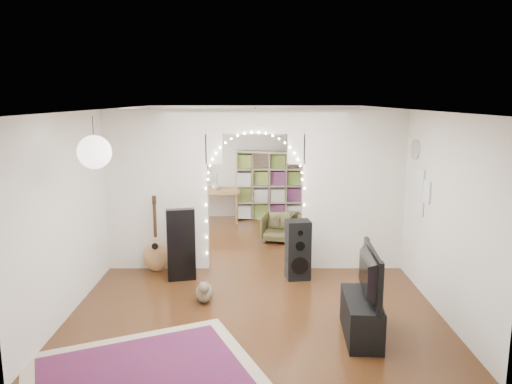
{
  "coord_description": "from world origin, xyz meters",
  "views": [
    {
      "loc": [
        -0.0,
        -8.27,
        2.88
      ],
      "look_at": [
        0.01,
        0.3,
        1.26
      ],
      "focal_mm": 35.0,
      "sensor_mm": 36.0,
      "label": 1
    }
  ],
  "objects_px": {
    "acoustic_guitar": "(156,244)",
    "floor_speaker": "(298,250)",
    "media_console": "(361,317)",
    "dining_table": "(216,193)",
    "dining_chair_left": "(278,228)",
    "bookcase": "(269,185)",
    "dining_chair_right": "(289,225)"
  },
  "relations": [
    {
      "from": "floor_speaker",
      "to": "dining_chair_left",
      "type": "bearing_deg",
      "value": 88.67
    },
    {
      "from": "acoustic_guitar",
      "to": "dining_table",
      "type": "bearing_deg",
      "value": 79.92
    },
    {
      "from": "bookcase",
      "to": "dining_chair_left",
      "type": "distance_m",
      "value": 2.02
    },
    {
      "from": "acoustic_guitar",
      "to": "floor_speaker",
      "type": "relative_size",
      "value": 1.15
    },
    {
      "from": "dining_chair_right",
      "to": "media_console",
      "type": "bearing_deg",
      "value": -87.75
    },
    {
      "from": "floor_speaker",
      "to": "dining_chair_left",
      "type": "height_order",
      "value": "floor_speaker"
    },
    {
      "from": "floor_speaker",
      "to": "bookcase",
      "type": "bearing_deg",
      "value": 87.54
    },
    {
      "from": "media_console",
      "to": "dining_table",
      "type": "bearing_deg",
      "value": 114.06
    },
    {
      "from": "acoustic_guitar",
      "to": "dining_chair_left",
      "type": "height_order",
      "value": "acoustic_guitar"
    },
    {
      "from": "floor_speaker",
      "to": "dining_chair_right",
      "type": "height_order",
      "value": "floor_speaker"
    },
    {
      "from": "acoustic_guitar",
      "to": "dining_table",
      "type": "relative_size",
      "value": 0.9
    },
    {
      "from": "floor_speaker",
      "to": "media_console",
      "type": "xyz_separation_m",
      "value": [
        0.6,
        -2.02,
        -0.23
      ]
    },
    {
      "from": "bookcase",
      "to": "floor_speaker",
      "type": "bearing_deg",
      "value": -67.87
    },
    {
      "from": "media_console",
      "to": "dining_table",
      "type": "relative_size",
      "value": 0.82
    },
    {
      "from": "acoustic_guitar",
      "to": "dining_chair_right",
      "type": "distance_m",
      "value": 3.23
    },
    {
      "from": "acoustic_guitar",
      "to": "bookcase",
      "type": "distance_m",
      "value": 4.26
    },
    {
      "from": "acoustic_guitar",
      "to": "floor_speaker",
      "type": "xyz_separation_m",
      "value": [
        2.35,
        -0.33,
        -0.0
      ]
    },
    {
      "from": "acoustic_guitar",
      "to": "bookcase",
      "type": "relative_size",
      "value": 0.67
    },
    {
      "from": "floor_speaker",
      "to": "media_console",
      "type": "bearing_deg",
      "value": -80.69
    },
    {
      "from": "acoustic_guitar",
      "to": "floor_speaker",
      "type": "distance_m",
      "value": 2.37
    },
    {
      "from": "dining_table",
      "to": "dining_chair_left",
      "type": "xyz_separation_m",
      "value": [
        1.4,
        -1.72,
        -0.41
      ]
    },
    {
      "from": "acoustic_guitar",
      "to": "dining_chair_right",
      "type": "xyz_separation_m",
      "value": [
        2.38,
        2.17,
        -0.24
      ]
    },
    {
      "from": "media_console",
      "to": "dining_chair_right",
      "type": "relative_size",
      "value": 1.85
    },
    {
      "from": "dining_table",
      "to": "dining_chair_right",
      "type": "distance_m",
      "value": 2.18
    },
    {
      "from": "bookcase",
      "to": "media_console",
      "type": "bearing_deg",
      "value": -63.88
    },
    {
      "from": "bookcase",
      "to": "dining_table",
      "type": "distance_m",
      "value": 1.3
    },
    {
      "from": "acoustic_guitar",
      "to": "dining_chair_left",
      "type": "distance_m",
      "value": 2.8
    },
    {
      "from": "floor_speaker",
      "to": "bookcase",
      "type": "relative_size",
      "value": 0.59
    },
    {
      "from": "media_console",
      "to": "floor_speaker",
      "type": "bearing_deg",
      "value": 109.96
    },
    {
      "from": "floor_speaker",
      "to": "dining_chair_right",
      "type": "relative_size",
      "value": 1.78
    },
    {
      "from": "dining_table",
      "to": "dining_chair_left",
      "type": "bearing_deg",
      "value": -49.3
    },
    {
      "from": "media_console",
      "to": "bookcase",
      "type": "xyz_separation_m",
      "value": [
        -0.96,
        6.09,
        0.57
      ]
    }
  ]
}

